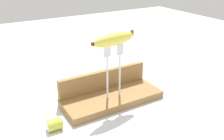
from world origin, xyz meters
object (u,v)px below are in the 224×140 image
(banana_raised_center, at_px, (114,39))
(fork_fallen_far, at_px, (152,89))
(banana_chunk_near, at_px, (54,124))
(fork_stand_center, at_px, (114,67))

(banana_raised_center, distance_m, fork_fallen_far, 0.30)
(banana_chunk_near, bearing_deg, banana_raised_center, 10.37)
(banana_raised_center, xyz_separation_m, fork_fallen_far, (0.19, 0.01, -0.24))
(fork_stand_center, height_order, banana_raised_center, banana_raised_center)
(fork_fallen_far, distance_m, banana_chunk_near, 0.43)
(banana_raised_center, relative_size, fork_fallen_far, 1.11)
(fork_fallen_far, bearing_deg, banana_chunk_near, -172.51)
(fork_fallen_far, bearing_deg, banana_raised_center, -176.21)
(fork_stand_center, relative_size, banana_chunk_near, 4.14)
(banana_raised_center, distance_m, banana_chunk_near, 0.33)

